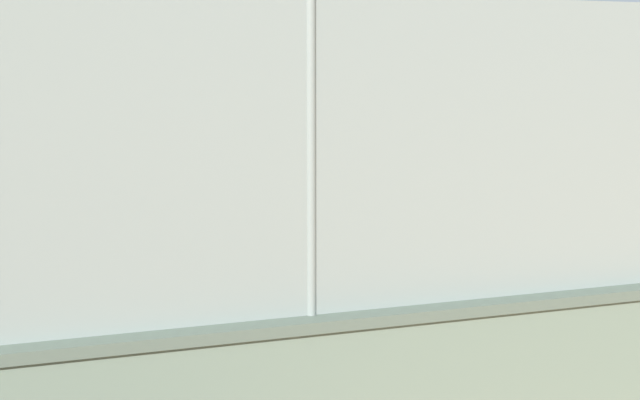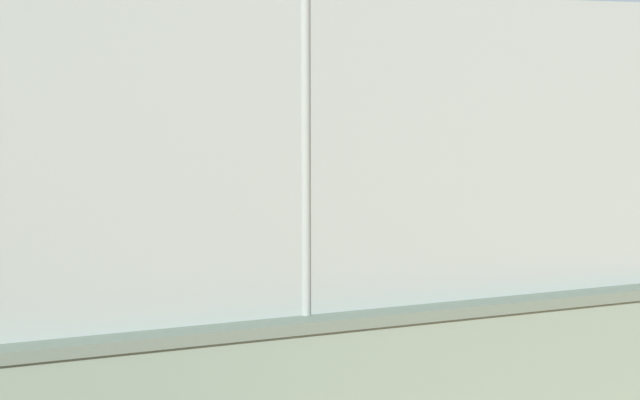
% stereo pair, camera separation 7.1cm
% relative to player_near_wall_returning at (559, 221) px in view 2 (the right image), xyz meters
% --- Properties ---
extents(ground_plane, '(260.00, 260.00, 0.00)m').
position_rel_player_near_wall_returning_xyz_m(ground_plane, '(3.20, -6.02, -1.00)').
color(ground_plane, tan).
extents(player_near_wall_returning, '(0.85, 0.99, 1.69)m').
position_rel_player_near_wall_returning_xyz_m(player_near_wall_returning, '(0.00, 0.00, 0.00)').
color(player_near_wall_returning, '#B2B2B2').
rests_on(player_near_wall_returning, ground_plane).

